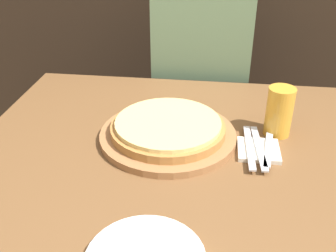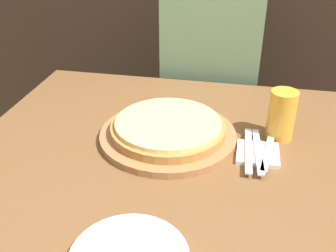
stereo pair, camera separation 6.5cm
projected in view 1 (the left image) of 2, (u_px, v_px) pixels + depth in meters
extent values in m
cylinder|color=#99663D|center=(168.00, 135.00, 1.11)|extent=(0.38, 0.38, 0.02)
cylinder|color=#A87038|center=(168.00, 128.00, 1.10)|extent=(0.32, 0.32, 0.02)
cylinder|color=#E0C175|center=(168.00, 123.00, 1.09)|extent=(0.30, 0.30, 0.01)
cylinder|color=gold|center=(279.00, 112.00, 1.10)|extent=(0.08, 0.08, 0.14)
cylinder|color=white|center=(283.00, 91.00, 1.07)|extent=(0.07, 0.07, 0.02)
cube|color=silver|center=(258.00, 150.00, 1.05)|extent=(0.11, 0.11, 0.01)
cube|color=silver|center=(249.00, 147.00, 1.05)|extent=(0.02, 0.22, 0.00)
cube|color=silver|center=(259.00, 147.00, 1.05)|extent=(0.03, 0.22, 0.00)
cube|color=silver|center=(268.00, 148.00, 1.04)|extent=(0.04, 0.18, 0.00)
cube|color=#33333D|center=(196.00, 149.00, 1.79)|extent=(0.30, 0.20, 0.76)
cube|color=slate|center=(202.00, 20.00, 1.50)|extent=(0.38, 0.20, 0.42)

